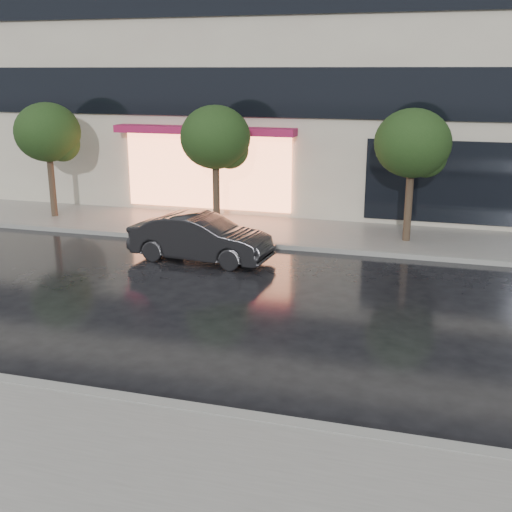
% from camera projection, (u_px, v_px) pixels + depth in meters
% --- Properties ---
extents(ground, '(120.00, 120.00, 0.00)m').
position_uv_depth(ground, '(186.00, 380.00, 10.78)').
color(ground, black).
rests_on(ground, ground).
extents(sidewalk_near, '(60.00, 4.50, 0.12)m').
position_uv_depth(sidewalk_near, '(84.00, 496.00, 7.77)').
color(sidewalk_near, slate).
rests_on(sidewalk_near, ground).
extents(sidewalk_far, '(60.00, 3.50, 0.12)m').
position_uv_depth(sidewalk_far, '(309.00, 233.00, 20.22)').
color(sidewalk_far, slate).
rests_on(sidewalk_far, ground).
extents(curb_near, '(60.00, 0.25, 0.14)m').
position_uv_depth(curb_near, '(161.00, 405.00, 9.84)').
color(curb_near, gray).
rests_on(curb_near, ground).
extents(curb_far, '(60.00, 0.25, 0.14)m').
position_uv_depth(curb_far, '(297.00, 247.00, 18.60)').
color(curb_far, gray).
rests_on(curb_far, ground).
extents(tree_far_west, '(2.20, 2.20, 3.99)m').
position_uv_depth(tree_far_west, '(50.00, 134.00, 21.61)').
color(tree_far_west, '#33261C').
rests_on(tree_far_west, ground).
extents(tree_mid_west, '(2.20, 2.20, 3.99)m').
position_uv_depth(tree_mid_west, '(217.00, 140.00, 20.00)').
color(tree_mid_west, '#33261C').
rests_on(tree_mid_west, ground).
extents(tree_mid_east, '(2.20, 2.20, 3.99)m').
position_uv_depth(tree_mid_east, '(415.00, 146.00, 18.39)').
color(tree_mid_east, '#33261C').
rests_on(tree_mid_east, ground).
extents(parked_car, '(3.98, 1.67, 1.28)m').
position_uv_depth(parked_car, '(201.00, 238.00, 17.40)').
color(parked_car, black).
rests_on(parked_car, ground).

